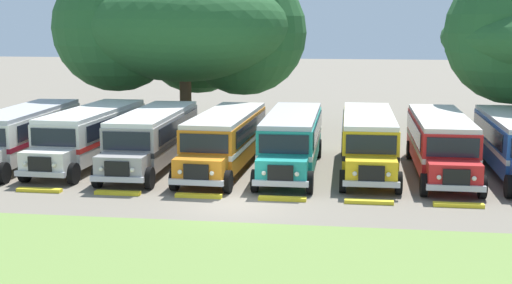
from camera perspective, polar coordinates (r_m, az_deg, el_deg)
The scene contains 16 objects.
ground_plane at distance 28.42m, azimuth -1.57°, elevation -5.11°, with size 220.00×220.00×0.00m, color slate.
foreground_grass_strip at distance 20.49m, azimuth -5.60°, elevation -11.21°, with size 80.00×11.72×0.01m, color olive.
parked_bus_slot_0 at distance 38.41m, azimuth -18.58°, elevation 0.75°, with size 2.96×10.87×2.82m.
parked_bus_slot_1 at distance 37.36m, azimuth -13.42°, elevation 0.75°, with size 3.02×10.88×2.82m.
parked_bus_slot_2 at distance 35.78m, azimuth -8.48°, elevation 0.51°, with size 2.76×10.85×2.82m.
parked_bus_slot_3 at distance 34.79m, azimuth -2.55°, elevation 0.34°, with size 3.00×10.88×2.82m.
parked_bus_slot_4 at distance 34.65m, azimuth 2.98°, elevation 0.30°, with size 2.72×10.85×2.82m.
parked_bus_slot_5 at distance 34.96m, azimuth 9.24°, elevation 0.27°, with size 2.75×10.85×2.82m.
parked_bus_slot_6 at distance 34.99m, azimuth 14.97°, elevation 0.07°, with size 2.71×10.84×2.82m.
curb_wheelstop_1 at distance 31.79m, azimuth -17.44°, elevation -3.81°, with size 2.00×0.36×0.15m, color yellow.
curb_wheelstop_2 at distance 30.44m, azimuth -11.34°, elevation -4.14°, with size 2.00×0.36×0.15m, color yellow.
curb_wheelstop_3 at distance 29.47m, azimuth -4.76°, elevation -4.44°, with size 2.00×0.36×0.15m, color yellow.
curb_wheelstop_4 at distance 28.91m, azimuth 2.19°, elevation -4.70°, with size 2.00×0.36×0.15m, color yellow.
curb_wheelstop_5 at distance 28.78m, azimuth 9.30°, elevation -4.89°, with size 2.00×0.36×0.15m, color yellow.
curb_wheelstop_6 at distance 29.09m, azimuth 16.37°, elevation -5.01°, with size 2.00×0.36×0.15m, color yellow.
broad_shade_tree at distance 46.86m, azimuth -5.74°, elevation 9.20°, with size 16.19×14.62×11.05m.
Camera 1 is at (4.59, -27.05, 7.39)m, focal length 48.49 mm.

